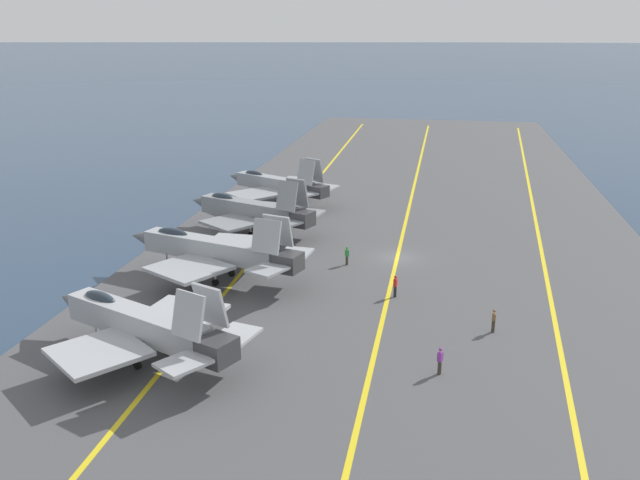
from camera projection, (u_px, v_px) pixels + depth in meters
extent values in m
plane|color=navy|center=(397.00, 261.00, 63.97)|extent=(2000.00, 2000.00, 0.00)
cube|color=#4C4C4F|center=(397.00, 259.00, 63.91)|extent=(202.58, 48.56, 0.40)
cube|color=yellow|center=(544.00, 266.00, 61.52)|extent=(181.98, 11.94, 0.01)
cube|color=yellow|center=(397.00, 257.00, 63.84)|extent=(182.33, 0.36, 0.01)
cube|color=yellow|center=(260.00, 249.00, 66.17)|extent=(182.31, 2.84, 0.01)
cube|color=#A8AAAF|center=(137.00, 322.00, 43.89)|extent=(6.40, 11.49, 1.78)
cone|color=#5B5E60|center=(71.00, 300.00, 47.58)|extent=(2.45, 2.72, 1.69)
cube|color=#38383A|center=(217.00, 350.00, 40.11)|extent=(2.64, 2.57, 1.51)
ellipsoid|color=#232D38|center=(100.00, 298.00, 45.57)|extent=(2.05, 3.02, 0.98)
cube|color=#A8AAAF|center=(99.00, 352.00, 41.15)|extent=(7.14, 7.14, 0.28)
cube|color=#A8AAAF|center=(180.00, 314.00, 46.54)|extent=(5.88, 5.89, 0.28)
cube|color=#A8AAAF|center=(188.00, 316.00, 39.39)|extent=(1.69, 2.39, 2.71)
cube|color=#A8AAAF|center=(210.00, 305.00, 40.85)|extent=(1.69, 2.39, 2.71)
cube|color=#A8AAAF|center=(184.00, 363.00, 38.57)|extent=(3.57, 3.41, 0.20)
cube|color=#A8AAAF|center=(237.00, 334.00, 42.17)|extent=(3.25, 2.84, 0.20)
cylinder|color=#B2B2B7|center=(96.00, 330.00, 46.75)|extent=(0.16, 0.16, 1.57)
cylinder|color=black|center=(97.00, 336.00, 46.90)|extent=(0.44, 0.64, 0.60)
cylinder|color=#B2B2B7|center=(137.00, 358.00, 42.77)|extent=(0.16, 0.16, 1.57)
cylinder|color=black|center=(137.00, 365.00, 42.91)|extent=(0.44, 0.64, 0.60)
cylinder|color=#B2B2B7|center=(166.00, 343.00, 44.73)|extent=(0.16, 0.16, 1.57)
cylinder|color=black|center=(167.00, 350.00, 44.87)|extent=(0.44, 0.64, 0.60)
cube|color=#9EA3A8|center=(210.00, 249.00, 57.63)|extent=(5.28, 12.79, 1.75)
cone|color=#5B5E60|center=(142.00, 237.00, 60.84)|extent=(2.28, 2.79, 1.66)
cube|color=#38383A|center=(288.00, 262.00, 54.35)|extent=(2.51, 2.56, 1.49)
ellipsoid|color=#232D38|center=(173.00, 233.00, 59.06)|extent=(1.80, 3.26, 0.96)
cube|color=#9EA3A8|center=(189.00, 268.00, 54.63)|extent=(7.35, 7.44, 0.28)
cube|color=#9EA3A8|center=(237.00, 244.00, 60.60)|extent=(5.49, 5.75, 0.28)
cube|color=#9EA3A8|center=(266.00, 236.00, 53.50)|extent=(1.49, 2.56, 2.66)
cube|color=#9EA3A8|center=(278.00, 230.00, 55.06)|extent=(1.49, 2.56, 2.66)
cube|color=#9EA3A8|center=(268.00, 270.00, 52.64)|extent=(3.58, 3.41, 0.20)
cube|color=#9EA3A8|center=(296.00, 253.00, 56.51)|extent=(3.05, 2.72, 0.20)
cylinder|color=#B2B2B7|center=(167.00, 260.00, 60.22)|extent=(0.16, 0.16, 1.86)
cylinder|color=black|center=(167.00, 267.00, 60.41)|extent=(0.38, 0.64, 0.60)
cylinder|color=#B2B2B7|center=(215.00, 275.00, 56.57)|extent=(0.16, 0.16, 1.86)
cylinder|color=black|center=(215.00, 282.00, 56.76)|extent=(0.38, 0.64, 0.60)
cylinder|color=#B2B2B7|center=(232.00, 267.00, 58.66)|extent=(0.16, 0.16, 1.86)
cylinder|color=black|center=(232.00, 273.00, 58.85)|extent=(0.38, 0.64, 0.60)
cube|color=gray|center=(248.00, 209.00, 70.85)|extent=(5.86, 11.34, 1.76)
cone|color=#5B5E60|center=(200.00, 201.00, 74.24)|extent=(2.36, 2.64, 1.67)
cube|color=#38383A|center=(303.00, 219.00, 67.39)|extent=(2.57, 2.48, 1.50)
ellipsoid|color=#232D38|center=(222.00, 197.00, 72.37)|extent=(1.93, 2.96, 0.97)
cube|color=gray|center=(232.00, 222.00, 68.21)|extent=(6.73, 6.79, 0.28)
cube|color=gray|center=(270.00, 209.00, 73.45)|extent=(5.33, 5.55, 0.28)
cube|color=gray|center=(287.00, 196.00, 66.56)|extent=(1.65, 2.36, 2.93)
cube|color=gray|center=(297.00, 192.00, 68.06)|extent=(1.65, 2.36, 2.93)
cube|color=gray|center=(286.00, 224.00, 65.78)|extent=(3.52, 3.32, 0.20)
cube|color=gray|center=(311.00, 213.00, 69.47)|extent=(3.18, 2.69, 0.20)
cylinder|color=#B2B2B7|center=(218.00, 219.00, 73.53)|extent=(0.16, 0.16, 1.64)
cylinder|color=black|center=(218.00, 224.00, 73.68)|extent=(0.43, 0.64, 0.60)
cylinder|color=#B2B2B7|center=(251.00, 230.00, 69.78)|extent=(0.16, 0.16, 1.64)
cylinder|color=black|center=(251.00, 234.00, 69.93)|extent=(0.43, 0.64, 0.60)
cylinder|color=#B2B2B7|center=(265.00, 224.00, 71.77)|extent=(0.16, 0.16, 1.64)
cylinder|color=black|center=(265.00, 229.00, 71.93)|extent=(0.43, 0.64, 0.60)
cube|color=#93999E|center=(275.00, 184.00, 82.93)|extent=(6.54, 10.88, 1.59)
cone|color=#5B5E60|center=(236.00, 177.00, 86.75)|extent=(2.32, 2.60, 1.51)
cube|color=#38383A|center=(319.00, 191.00, 79.02)|extent=(2.47, 2.47, 1.36)
ellipsoid|color=#232D38|center=(254.00, 174.00, 84.70)|extent=(2.03, 2.87, 0.88)
cube|color=#93999E|center=(257.00, 194.00, 80.04)|extent=(7.63, 7.54, 0.28)
cube|color=#93999E|center=(297.00, 183.00, 85.69)|extent=(6.77, 6.09, 0.28)
cube|color=#93999E|center=(306.00, 172.00, 78.43)|extent=(1.77, 2.33, 2.85)
cube|color=#93999E|center=(315.00, 170.00, 79.70)|extent=(1.77, 2.33, 2.85)
cube|color=#93999E|center=(304.00, 194.00, 77.62)|extent=(3.53, 3.40, 0.20)
cube|color=#93999E|center=(327.00, 187.00, 80.96)|extent=(3.30, 2.87, 0.20)
cylinder|color=#B2B2B7|center=(250.00, 192.00, 85.86)|extent=(0.16, 0.16, 1.64)
cylinder|color=black|center=(250.00, 196.00, 86.01)|extent=(0.47, 0.63, 0.60)
cylinder|color=#B2B2B7|center=(276.00, 200.00, 81.90)|extent=(0.16, 0.16, 1.64)
cylinder|color=black|center=(276.00, 204.00, 82.06)|extent=(0.47, 0.63, 0.60)
cylinder|color=#B2B2B7|center=(288.00, 196.00, 83.60)|extent=(0.16, 0.16, 1.64)
cylinder|color=black|center=(288.00, 200.00, 83.75)|extent=(0.47, 0.63, 0.60)
cylinder|color=#232328|center=(395.00, 292.00, 54.37)|extent=(0.24, 0.24, 0.92)
cube|color=red|center=(395.00, 283.00, 54.14)|extent=(0.41, 0.31, 0.60)
sphere|color=#9E7051|center=(396.00, 278.00, 54.01)|extent=(0.22, 0.22, 0.22)
sphere|color=red|center=(396.00, 277.00, 53.99)|extent=(0.24, 0.24, 0.24)
cylinder|color=#383328|center=(440.00, 367.00, 42.26)|extent=(0.24, 0.24, 0.91)
cube|color=purple|center=(440.00, 357.00, 42.03)|extent=(0.45, 0.39, 0.59)
sphere|color=beige|center=(441.00, 350.00, 41.90)|extent=(0.22, 0.22, 0.22)
sphere|color=purple|center=(441.00, 349.00, 41.88)|extent=(0.24, 0.24, 0.24)
cylinder|color=#383328|center=(347.00, 260.00, 61.77)|extent=(0.24, 0.24, 0.83)
cube|color=green|center=(347.00, 253.00, 61.55)|extent=(0.46, 0.42, 0.61)
sphere|color=#9E7051|center=(347.00, 248.00, 61.42)|extent=(0.22, 0.22, 0.22)
sphere|color=green|center=(347.00, 248.00, 61.40)|extent=(0.24, 0.24, 0.24)
cylinder|color=#383328|center=(493.00, 326.00, 48.08)|extent=(0.24, 0.24, 0.92)
cube|color=brown|center=(494.00, 317.00, 47.86)|extent=(0.40, 0.30, 0.52)
sphere|color=beige|center=(494.00, 312.00, 47.75)|extent=(0.22, 0.22, 0.22)
sphere|color=brown|center=(494.00, 311.00, 47.73)|extent=(0.24, 0.24, 0.24)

